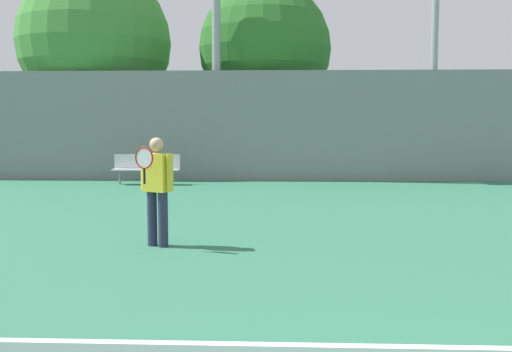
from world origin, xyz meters
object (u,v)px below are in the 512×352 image
Objects in this scene: bench_courtside_near at (147,166)px; tree_green_tall at (95,43)px; tennis_player at (157,186)px; tree_green_broad at (265,49)px.

tree_green_tall reaches higher than bench_courtside_near.
tree_green_broad is (1.20, 11.77, 3.27)m from tennis_player.
tree_green_tall is 5.76m from tree_green_broad.
tree_green_broad is at bearing -0.77° from tree_green_tall.
bench_courtside_near is (-2.02, 8.19, -0.36)m from tennis_player.
tree_green_tall is at bearing 136.86° from tennis_player.
bench_courtside_near is 0.29× the size of tree_green_broad.
tennis_player is 13.17m from tree_green_tall.
tree_green_tall is at bearing 179.23° from tree_green_broad.
tree_green_broad reaches higher than bench_courtside_near.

